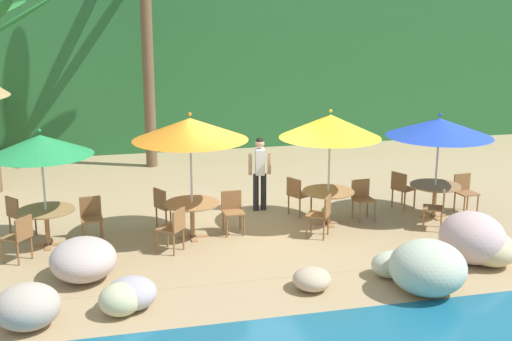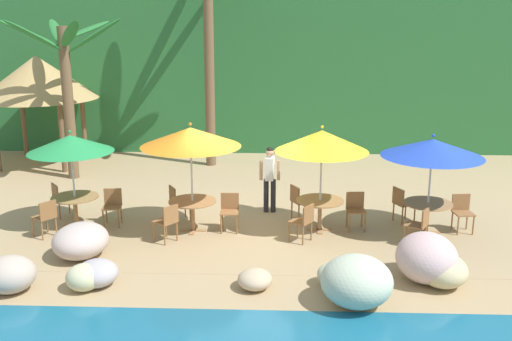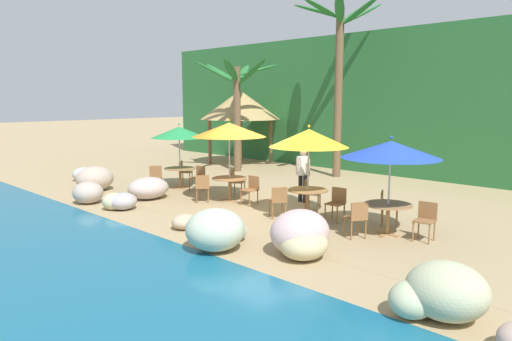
{
  "view_description": "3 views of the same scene",
  "coord_description": "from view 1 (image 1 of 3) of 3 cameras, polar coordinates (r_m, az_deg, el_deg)",
  "views": [
    {
      "loc": [
        -2.85,
        -12.8,
        4.63
      ],
      "look_at": [
        0.24,
        0.01,
        1.26
      ],
      "focal_mm": 46.29,
      "sensor_mm": 36.0,
      "label": 1
    },
    {
      "loc": [
        0.85,
        -13.25,
        4.93
      ],
      "look_at": [
        0.31,
        0.4,
        1.31
      ],
      "focal_mm": 41.9,
      "sensor_mm": 36.0,
      "label": 2
    },
    {
      "loc": [
        9.48,
        -10.03,
        3.16
      ],
      "look_at": [
        -0.45,
        0.26,
        0.99
      ],
      "focal_mm": 32.95,
      "sensor_mm": 36.0,
      "label": 3
    }
  ],
  "objects": [
    {
      "name": "waiter_in_white",
      "position": [
        14.89,
        0.33,
        0.18
      ],
      "size": [
        0.52,
        0.37,
        1.7
      ],
      "color": "#232328",
      "rests_on": "ground"
    },
    {
      "name": "dining_table_blue",
      "position": [
        15.04,
        15.21,
        -1.66
      ],
      "size": [
        1.1,
        1.1,
        0.74
      ],
      "color": "#A37547",
      "rests_on": "ground"
    },
    {
      "name": "foliage_backdrop",
      "position": [
        22.04,
        -6.21,
        10.01
      ],
      "size": [
        28.0,
        2.4,
        6.0
      ],
      "color": "#286633",
      "rests_on": "ground"
    },
    {
      "name": "ground_plane",
      "position": [
        13.9,
        -0.97,
        -5.12
      ],
      "size": [
        120.0,
        120.0,
        0.0
      ],
      "primitive_type": "plane",
      "color": "tan"
    },
    {
      "name": "umbrella_yellow",
      "position": [
        13.79,
        6.43,
        3.83
      ],
      "size": [
        2.14,
        2.14,
        2.49
      ],
      "color": "silver",
      "rests_on": "ground"
    },
    {
      "name": "chair_orange_seaward",
      "position": [
        13.57,
        -2.05,
        -3.32
      ],
      "size": [
        0.43,
        0.44,
        0.87
      ],
      "color": "olive",
      "rests_on": "ground"
    },
    {
      "name": "chair_green_seaward",
      "position": [
        13.57,
        -14.05,
        -3.76
      ],
      "size": [
        0.45,
        0.46,
        0.87
      ],
      "color": "olive",
      "rests_on": "ground"
    },
    {
      "name": "terrace_deck",
      "position": [
        13.9,
        -0.97,
        -5.1
      ],
      "size": [
        18.0,
        5.2,
        0.01
      ],
      "color": "tan",
      "rests_on": "ground"
    },
    {
      "name": "chair_orange_left",
      "position": [
        12.6,
        -7.08,
        -4.84
      ],
      "size": [
        0.6,
        0.59,
        0.87
      ],
      "color": "olive",
      "rests_on": "ground"
    },
    {
      "name": "chair_green_inland",
      "position": [
        14.11,
        -19.89,
        -3.51
      ],
      "size": [
        0.6,
        0.59,
        0.87
      ],
      "color": "olive",
      "rests_on": "ground"
    },
    {
      "name": "chair_yellow_seaward",
      "position": [
        14.6,
        9.17,
        -2.23
      ],
      "size": [
        0.45,
        0.45,
        0.87
      ],
      "color": "olive",
      "rests_on": "ground"
    },
    {
      "name": "dining_table_yellow",
      "position": [
        14.15,
        6.26,
        -2.24
      ],
      "size": [
        1.1,
        1.1,
        0.74
      ],
      "color": "#A37547",
      "rests_on": "ground"
    },
    {
      "name": "chair_yellow_left",
      "position": [
        13.37,
        5.74,
        -3.67
      ],
      "size": [
        0.59,
        0.59,
        0.87
      ],
      "color": "olive",
      "rests_on": "ground"
    },
    {
      "name": "chair_orange_inland",
      "position": [
        13.95,
        -7.92,
        -2.96
      ],
      "size": [
        0.58,
        0.57,
        0.87
      ],
      "color": "olive",
      "rests_on": "ground"
    },
    {
      "name": "rock_seawall",
      "position": [
        11.27,
        4.95,
        -7.88
      ],
      "size": [
        16.8,
        3.23,
        0.93
      ],
      "color": "#C6B989",
      "rests_on": "ground"
    },
    {
      "name": "chair_blue_left",
      "position": [
        14.25,
        15.45,
        -2.98
      ],
      "size": [
        0.58,
        0.58,
        0.87
      ],
      "color": "olive",
      "rests_on": "ground"
    },
    {
      "name": "dining_table_green",
      "position": [
        13.44,
        -17.67,
        -3.75
      ],
      "size": [
        1.1,
        1.1,
        0.74
      ],
      "color": "#A37547",
      "rests_on": "ground"
    },
    {
      "name": "umbrella_green",
      "position": [
        13.09,
        -18.13,
        2.09
      ],
      "size": [
        1.97,
        1.97,
        2.33
      ],
      "color": "silver",
      "rests_on": "ground"
    },
    {
      "name": "dining_table_orange",
      "position": [
        13.31,
        -5.54,
        -3.29
      ],
      "size": [
        1.1,
        1.1,
        0.74
      ],
      "color": "#A37547",
      "rests_on": "ground"
    },
    {
      "name": "umbrella_blue",
      "position": [
        14.73,
        15.57,
        3.6
      ],
      "size": [
        2.28,
        2.28,
        2.34
      ],
      "color": "silver",
      "rests_on": "ground"
    },
    {
      "name": "chair_yellow_inland",
      "position": [
        14.68,
        3.58,
        -1.98
      ],
      "size": [
        0.57,
        0.57,
        0.87
      ],
      "color": "olive",
      "rests_on": "ground"
    },
    {
      "name": "umbrella_orange",
      "position": [
        12.91,
        -5.71,
        3.58
      ],
      "size": [
        2.28,
        2.28,
        2.57
      ],
      "color": "silver",
      "rests_on": "ground"
    },
    {
      "name": "chair_blue_seaward",
      "position": [
        15.63,
        17.57,
        -1.62
      ],
      "size": [
        0.46,
        0.47,
        0.87
      ],
      "color": "olive",
      "rests_on": "ground"
    },
    {
      "name": "chair_blue_inland",
      "position": [
        15.49,
        12.46,
        -1.42
      ],
      "size": [
        0.57,
        0.56,
        0.87
      ],
      "color": "olive",
      "rests_on": "ground"
    },
    {
      "name": "chair_green_left",
      "position": [
        12.81,
        -19.74,
        -5.28
      ],
      "size": [
        0.59,
        0.59,
        0.87
      ],
      "color": "olive",
      "rests_on": "ground"
    }
  ]
}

